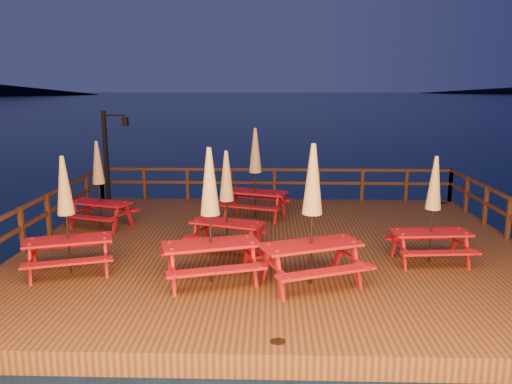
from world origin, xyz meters
TOP-DOWN VIEW (x-y plane):
  - ground at (0.00, 0.00)m, footprint 500.00×500.00m
  - deck at (0.00, 0.00)m, footprint 12.00×10.00m
  - deck_piles at (0.00, 0.00)m, footprint 11.44×9.44m
  - railing at (0.00, 1.78)m, footprint 11.80×9.75m
  - lamp_post at (-5.39, 4.55)m, footprint 0.85×0.18m
  - picnic_table_0 at (-1.29, -2.28)m, footprint 2.24×2.02m
  - picnic_table_1 at (-4.75, 1.47)m, footprint 2.00×1.82m
  - picnic_table_2 at (-4.26, -1.90)m, footprint 2.07×1.87m
  - picnic_table_3 at (3.36, -1.06)m, footprint 1.76×1.49m
  - picnic_table_4 at (0.67, -2.34)m, footprint 2.39×2.19m
  - picnic_table_5 at (-1.13, -0.43)m, footprint 2.00×1.81m
  - picnic_table_6 at (-0.57, 2.62)m, footprint 2.21×2.00m

SIDE VIEW (x-z plane):
  - deck_piles at x=0.00m, z-range -1.00..0.40m
  - ground at x=0.00m, z-range 0.00..0.00m
  - deck at x=0.00m, z-range 0.00..0.40m
  - railing at x=0.00m, z-range 0.61..1.71m
  - picnic_table_3 at x=3.36m, z-range 0.45..2.81m
  - picnic_table_1 at x=-4.75m, z-range 0.45..2.82m
  - picnic_table_5 at x=-1.13m, z-range 0.45..2.82m
  - picnic_table_2 at x=-4.26m, z-range 0.45..2.90m
  - picnic_table_6 at x=-0.57m, z-range 0.45..3.07m
  - picnic_table_0 at x=-1.29m, z-range 0.45..3.14m
  - picnic_table_4 at x=0.67m, z-range 0.45..3.22m
  - lamp_post at x=-5.39m, z-range 0.70..3.70m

